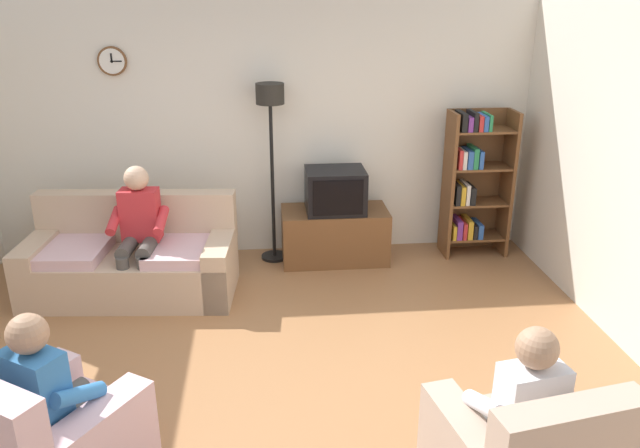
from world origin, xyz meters
TOP-DOWN VIEW (x-y plane):
  - ground_plane at (0.00, 0.00)m, footprint 12.00×12.00m
  - back_wall_assembly at (-0.00, 2.66)m, footprint 6.20×0.17m
  - couch at (-1.27, 1.67)m, footprint 1.97×1.04m
  - tv_stand at (0.71, 2.25)m, footprint 1.10×0.56m
  - tv at (0.71, 2.23)m, footprint 0.60×0.49m
  - bookshelf at (2.18, 2.32)m, footprint 0.68×0.36m
  - floor_lamp at (0.07, 2.35)m, footprint 0.28×0.28m
  - armchair_near_window at (-1.29, -0.80)m, footprint 1.15×1.17m
  - person_on_couch at (-1.16, 1.56)m, footprint 0.54×0.56m
  - person_in_left_armchair at (-1.24, -0.73)m, footprint 0.61×0.64m
  - person_in_right_armchair at (1.31, -1.11)m, footprint 0.56×0.58m

SIDE VIEW (x-z plane):
  - ground_plane at x=0.00m, z-range 0.00..0.00m
  - tv_stand at x=0.71m, z-range 0.00..0.56m
  - armchair_near_window at x=-1.29m, z-range -0.16..0.74m
  - couch at x=-1.27m, z-range -0.14..0.76m
  - person_in_left_armchair at x=-1.24m, z-range 0.04..1.16m
  - person_in_right_armchair at x=1.31m, z-range 0.04..1.16m
  - person_on_couch at x=-1.16m, z-range 0.08..1.32m
  - tv at x=0.71m, z-range 0.56..1.00m
  - bookshelf at x=2.18m, z-range 0.03..1.59m
  - back_wall_assembly at x=0.00m, z-range 0.00..2.70m
  - floor_lamp at x=0.07m, z-range 0.53..2.38m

